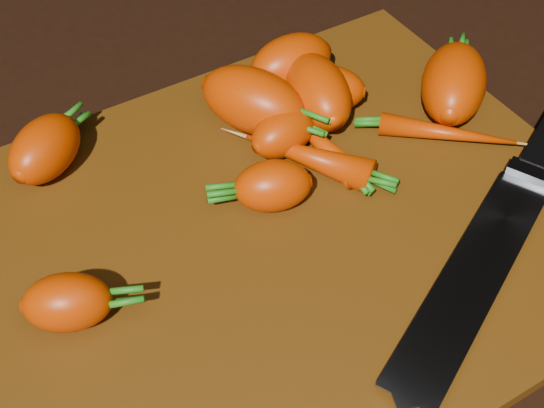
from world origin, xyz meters
TOP-DOWN VIEW (x-y plane):
  - ground at (0.00, 0.00)m, footprint 2.00×2.00m
  - cutting_board at (0.00, 0.00)m, footprint 0.50×0.40m
  - carrot_0 at (-0.13, 0.15)m, footprint 0.09×0.08m
  - carrot_1 at (0.01, 0.02)m, footprint 0.07×0.06m
  - carrot_2 at (0.04, 0.11)m, footprint 0.09×0.11m
  - carrot_3 at (0.10, 0.10)m, footprint 0.07×0.10m
  - carrot_4 at (0.10, 0.14)m, footprint 0.08×0.05m
  - carrot_5 at (0.05, 0.07)m, footprint 0.07×0.05m
  - carrot_6 at (0.11, 0.10)m, footprint 0.08×0.08m
  - carrot_7 at (0.07, 0.06)m, footprint 0.03×0.11m
  - carrot_8 at (0.17, 0.01)m, footprint 0.10×0.09m
  - carrot_9 at (0.05, 0.04)m, footprint 0.08×0.11m
  - carrot_10 at (0.20, 0.04)m, footprint 0.11×0.11m
  - carrot_11 at (-0.17, 0.00)m, footprint 0.07×0.06m
  - knife at (0.11, -0.11)m, footprint 0.34×0.19m

SIDE VIEW (x-z plane):
  - ground at x=0.00m, z-range -0.01..0.00m
  - cutting_board at x=0.00m, z-range 0.00..0.01m
  - knife at x=0.11m, z-range 0.01..0.03m
  - carrot_8 at x=0.17m, z-range 0.01..0.03m
  - carrot_7 at x=0.07m, z-range 0.01..0.03m
  - carrot_9 at x=0.05m, z-range 0.01..0.04m
  - carrot_5 at x=0.05m, z-range 0.01..0.05m
  - carrot_1 at x=0.01m, z-range 0.01..0.05m
  - carrot_11 at x=-0.17m, z-range 0.01..0.05m
  - carrot_6 at x=0.11m, z-range 0.01..0.05m
  - carrot_0 at x=-0.13m, z-range 0.01..0.06m
  - carrot_4 at x=0.10m, z-range 0.01..0.06m
  - carrot_3 at x=0.10m, z-range 0.01..0.06m
  - carrot_2 at x=0.04m, z-range 0.01..0.07m
  - carrot_10 at x=0.20m, z-range 0.01..0.07m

